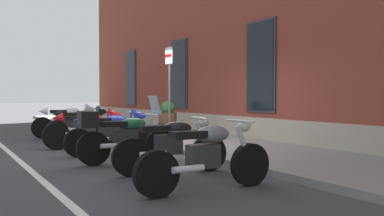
{
  "coord_description": "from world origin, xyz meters",
  "views": [
    {
      "loc": [
        9.11,
        -4.5,
        1.31
      ],
      "look_at": [
        -0.13,
        0.89,
        0.99
      ],
      "focal_mm": 40.02,
      "sensor_mm": 36.0,
      "label": 1
    }
  ],
  "objects": [
    {
      "name": "sidewalk",
      "position": [
        0.0,
        1.5,
        0.06
      ],
      "size": [
        33.92,
        3.0,
        0.12
      ],
      "primitive_type": "cube",
      "color": "slate",
      "rests_on": "ground_plane"
    },
    {
      "name": "motorcycle_black_sport",
      "position": [
        -2.88,
        -1.05,
        0.56
      ],
      "size": [
        0.62,
        2.0,
        1.02
      ],
      "color": "black",
      "rests_on": "ground_plane"
    },
    {
      "name": "motorcycle_grey_naked",
      "position": [
        4.22,
        -1.4,
        0.48
      ],
      "size": [
        0.62,
        2.11,
        0.97
      ],
      "color": "black",
      "rests_on": "ground_plane"
    },
    {
      "name": "ground_plane",
      "position": [
        0.0,
        0.0,
        0.0
      ],
      "size": [
        140.0,
        140.0,
        0.0
      ],
      "primitive_type": "plane",
      "color": "#38383A"
    },
    {
      "name": "parking_sign",
      "position": [
        -0.95,
        0.67,
        1.73
      ],
      "size": [
        0.36,
        0.07,
        2.48
      ],
      "color": "#4C4C51",
      "rests_on": "sidewalk"
    },
    {
      "name": "motorcycle_white_sport",
      "position": [
        -4.26,
        -1.08,
        0.57
      ],
      "size": [
        0.62,
        2.16,
        1.05
      ],
      "color": "black",
      "rests_on": "ground_plane"
    },
    {
      "name": "motorcycle_blue_sport",
      "position": [
        0.05,
        -1.2,
        0.55
      ],
      "size": [
        0.62,
        2.12,
        1.0
      ],
      "color": "black",
      "rests_on": "ground_plane"
    },
    {
      "name": "barrel_planter",
      "position": [
        -2.2,
        1.26,
        0.58
      ],
      "size": [
        0.57,
        0.57,
        1.02
      ],
      "color": "brown",
      "rests_on": "sidewalk"
    },
    {
      "name": "motorcycle_black_naked",
      "position": [
        2.81,
        -1.2,
        0.47
      ],
      "size": [
        0.62,
        2.0,
        0.94
      ],
      "color": "black",
      "rests_on": "ground_plane"
    },
    {
      "name": "motorcycle_red_sport",
      "position": [
        -1.36,
        -1.31,
        0.54
      ],
      "size": [
        0.62,
        2.2,
        0.99
      ],
      "color": "black",
      "rests_on": "ground_plane"
    },
    {
      "name": "motorcycle_green_touring",
      "position": [
        1.37,
        -1.52,
        0.54
      ],
      "size": [
        0.62,
        2.0,
        1.3
      ],
      "color": "black",
      "rests_on": "ground_plane"
    },
    {
      "name": "lane_stripe",
      "position": [
        0.0,
        -3.2,
        0.0
      ],
      "size": [
        33.92,
        0.12,
        0.01
      ],
      "primitive_type": "cube",
      "color": "silver",
      "rests_on": "ground_plane"
    }
  ]
}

